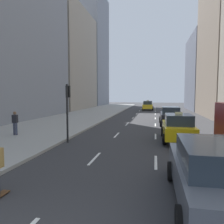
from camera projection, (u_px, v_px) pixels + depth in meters
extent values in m
cube|color=#9E9E99|center=(84.00, 116.00, 30.03)|extent=(8.00, 66.00, 0.15)
cube|color=white|center=(94.00, 158.00, 10.14)|extent=(0.12, 2.00, 0.01)
cube|color=white|center=(117.00, 135.00, 16.01)|extent=(0.12, 2.00, 0.01)
cube|color=white|center=(127.00, 124.00, 21.88)|extent=(0.12, 2.00, 0.01)
cube|color=white|center=(133.00, 118.00, 27.75)|extent=(0.12, 2.00, 0.01)
cube|color=white|center=(137.00, 114.00, 33.61)|extent=(0.12, 2.00, 0.01)
cube|color=white|center=(139.00, 111.00, 39.48)|extent=(0.12, 2.00, 0.01)
cube|color=white|center=(141.00, 109.00, 45.35)|extent=(0.12, 2.00, 0.01)
cube|color=white|center=(143.00, 107.00, 51.22)|extent=(0.12, 2.00, 0.01)
cube|color=white|center=(156.00, 162.00, 9.60)|extent=(0.12, 2.00, 0.01)
cube|color=white|center=(156.00, 136.00, 15.47)|extent=(0.12, 2.00, 0.01)
cube|color=white|center=(155.00, 125.00, 21.34)|extent=(0.12, 2.00, 0.01)
cube|color=white|center=(155.00, 118.00, 27.21)|extent=(0.12, 2.00, 0.01)
cube|color=white|center=(155.00, 114.00, 33.07)|extent=(0.12, 2.00, 0.01)
cube|color=white|center=(155.00, 111.00, 38.94)|extent=(0.12, 2.00, 0.01)
cube|color=white|center=(155.00, 109.00, 44.81)|extent=(0.12, 2.00, 0.01)
cube|color=white|center=(155.00, 107.00, 50.68)|extent=(0.12, 2.00, 0.01)
cube|color=white|center=(224.00, 166.00, 9.06)|extent=(0.12, 2.00, 0.01)
cube|color=white|center=(197.00, 138.00, 14.93)|extent=(0.12, 2.00, 0.01)
cube|color=white|center=(185.00, 126.00, 20.80)|extent=(0.12, 2.00, 0.01)
cube|color=white|center=(179.00, 119.00, 26.67)|extent=(0.12, 2.00, 0.01)
cube|color=white|center=(174.00, 114.00, 32.54)|extent=(0.12, 2.00, 0.01)
cube|color=white|center=(171.00, 111.00, 38.40)|extent=(0.12, 2.00, 0.01)
cube|color=white|center=(169.00, 109.00, 44.27)|extent=(0.12, 2.00, 0.01)
cube|color=white|center=(168.00, 107.00, 50.14)|extent=(0.12, 2.00, 0.01)
cube|color=gray|center=(71.00, 60.00, 43.56)|extent=(6.00, 16.52, 19.59)
cube|color=gray|center=(93.00, 51.00, 58.47)|extent=(6.00, 13.29, 29.29)
cube|color=slate|center=(206.00, 73.00, 41.82)|extent=(6.00, 13.25, 14.12)
cube|color=yellow|center=(178.00, 130.00, 14.05)|extent=(1.80, 4.40, 0.76)
cube|color=#28333D|center=(179.00, 119.00, 13.73)|extent=(1.58, 2.29, 0.64)
cube|color=#F2E599|center=(179.00, 113.00, 13.70)|extent=(0.44, 0.20, 0.14)
cylinder|color=black|center=(163.00, 132.00, 15.58)|extent=(0.22, 0.66, 0.66)
cylinder|color=black|center=(189.00, 132.00, 15.24)|extent=(0.22, 0.66, 0.66)
cylinder|color=black|center=(164.00, 139.00, 12.92)|extent=(0.22, 0.66, 0.66)
cylinder|color=black|center=(196.00, 140.00, 12.57)|extent=(0.22, 0.66, 0.66)
cube|color=yellow|center=(148.00, 106.00, 41.60)|extent=(1.80, 4.40, 0.76)
cube|color=#28333D|center=(148.00, 103.00, 41.29)|extent=(1.58, 2.29, 0.64)
cube|color=#F2E599|center=(148.00, 101.00, 41.25)|extent=(0.44, 0.20, 0.14)
cylinder|color=black|center=(143.00, 108.00, 43.14)|extent=(0.22, 0.66, 0.66)
cylinder|color=black|center=(153.00, 108.00, 42.79)|extent=(0.22, 0.66, 0.66)
cylinder|color=black|center=(143.00, 109.00, 40.47)|extent=(0.22, 0.66, 0.66)
cylinder|color=black|center=(152.00, 109.00, 40.12)|extent=(0.22, 0.66, 0.66)
cube|color=#565B66|center=(210.00, 179.00, 5.84)|extent=(1.80, 4.92, 0.79)
cube|color=#28333D|center=(214.00, 155.00, 5.50)|extent=(1.58, 2.56, 0.64)
cylinder|color=black|center=(171.00, 171.00, 7.54)|extent=(0.22, 0.66, 0.66)
cylinder|color=black|center=(181.00, 221.00, 4.56)|extent=(0.22, 0.66, 0.66)
cube|color=black|center=(170.00, 117.00, 21.40)|extent=(1.80, 4.84, 0.82)
cube|color=#28333D|center=(170.00, 110.00, 21.06)|extent=(1.58, 2.52, 0.64)
cylinder|color=black|center=(160.00, 119.00, 23.08)|extent=(0.22, 0.66, 0.66)
cylinder|color=black|center=(178.00, 120.00, 22.73)|extent=(0.22, 0.66, 0.66)
cylinder|color=black|center=(161.00, 123.00, 20.14)|extent=(0.22, 0.66, 0.66)
cylinder|color=black|center=(181.00, 124.00, 19.79)|extent=(0.22, 0.66, 0.66)
cylinder|color=black|center=(220.00, 145.00, 10.95)|extent=(0.28, 0.90, 0.90)
cylinder|color=black|center=(4.00, 193.00, 6.56)|extent=(0.18, 0.05, 0.05)
cylinder|color=#383D51|center=(14.00, 129.00, 15.26)|extent=(0.14, 0.14, 0.86)
cylinder|color=#383D51|center=(16.00, 129.00, 15.22)|extent=(0.14, 0.14, 0.86)
cube|color=black|center=(15.00, 119.00, 15.18)|extent=(0.36, 0.22, 0.56)
sphere|color=brown|center=(15.00, 113.00, 15.15)|extent=(0.22, 0.22, 0.22)
cylinder|color=black|center=(67.00, 114.00, 13.37)|extent=(0.12, 0.12, 3.60)
cube|color=black|center=(68.00, 92.00, 13.44)|extent=(0.24, 0.20, 0.72)
sphere|color=red|center=(69.00, 88.00, 13.53)|extent=(0.14, 0.14, 0.14)
sphere|color=#4C3F14|center=(69.00, 92.00, 13.54)|extent=(0.14, 0.14, 0.14)
sphere|color=#198C2D|center=(69.00, 95.00, 13.56)|extent=(0.14, 0.14, 0.14)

